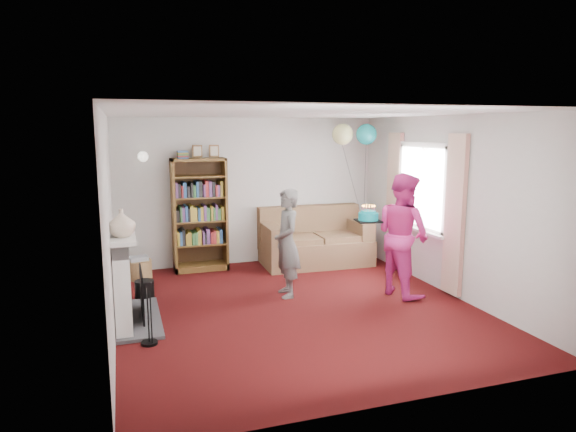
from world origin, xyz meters
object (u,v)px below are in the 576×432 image
object	(u,v)px
sofa	(314,243)
person_striped	(287,243)
person_magenta	(403,235)
birthday_cake	(368,217)
bookcase	(199,215)

from	to	relation	value
sofa	person_striped	xyz separation A→B (m)	(-1.00, -1.55, 0.39)
person_magenta	person_striped	bearing A→B (deg)	62.13
person_magenta	birthday_cake	distance (m)	0.59
bookcase	person_magenta	bearing A→B (deg)	-41.53
birthday_cake	bookcase	bearing A→B (deg)	132.13
sofa	birthday_cake	world-z (taller)	birthday_cake
birthday_cake	sofa	bearing A→B (deg)	90.71
bookcase	sofa	distance (m)	2.03
person_striped	person_magenta	size ratio (longest dim) A/B	0.88
person_magenta	sofa	bearing A→B (deg)	3.28
bookcase	birthday_cake	size ratio (longest dim) A/B	6.36
bookcase	person_magenta	world-z (taller)	bookcase
person_striped	birthday_cake	distance (m)	1.17
bookcase	person_magenta	size ratio (longest dim) A/B	1.20
person_striped	sofa	bearing A→B (deg)	149.91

